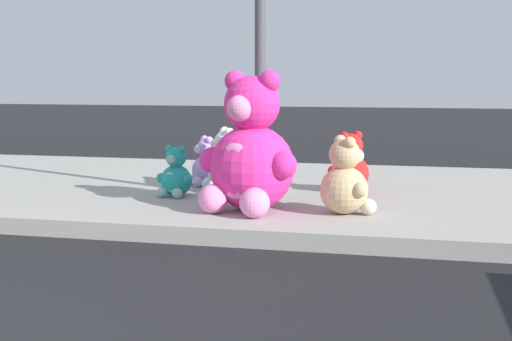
{
  "coord_description": "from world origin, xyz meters",
  "views": [
    {
      "loc": [
        2.5,
        -2.19,
        1.36
      ],
      "look_at": [
        1.14,
        3.6,
        0.55
      ],
      "focal_mm": 48.04,
      "sensor_mm": 36.0,
      "label": 1
    }
  ],
  "objects": [
    {
      "name": "sidewalk",
      "position": [
        0.0,
        5.2,
        0.07
      ],
      "size": [
        28.0,
        4.4,
        0.15
      ],
      "primitive_type": "cube",
      "color": "#9E9B93",
      "rests_on": "ground_plane"
    },
    {
      "name": "sign_pole",
      "position": [
        1.0,
        4.4,
        1.85
      ],
      "size": [
        0.56,
        0.11,
        3.2
      ],
      "color": "#4C4C51",
      "rests_on": "sidewalk"
    },
    {
      "name": "plush_pink_large",
      "position": [
        1.04,
        3.81,
        0.66
      ],
      "size": [
        0.95,
        0.9,
        1.27
      ],
      "color": "#F22D93",
      "rests_on": "sidewalk"
    },
    {
      "name": "plush_tan",
      "position": [
        1.91,
        3.85,
        0.43
      ],
      "size": [
        0.51,
        0.48,
        0.7
      ],
      "color": "tan",
      "rests_on": "sidewalk"
    },
    {
      "name": "plush_white",
      "position": [
        0.53,
        4.77,
        0.43
      ],
      "size": [
        0.5,
        0.48,
        0.69
      ],
      "color": "white",
      "rests_on": "sidewalk"
    },
    {
      "name": "plush_teal",
      "position": [
        0.12,
        4.37,
        0.36
      ],
      "size": [
        0.4,
        0.37,
        0.53
      ],
      "color": "teal",
      "rests_on": "sidewalk"
    },
    {
      "name": "plush_lavender",
      "position": [
        0.2,
        5.13,
        0.37
      ],
      "size": [
        0.4,
        0.39,
        0.56
      ],
      "color": "#B28CD8",
      "rests_on": "sidewalk"
    },
    {
      "name": "plush_red",
      "position": [
        1.82,
        5.09,
        0.41
      ],
      "size": [
        0.46,
        0.46,
        0.65
      ],
      "color": "red",
      "rests_on": "sidewalk"
    }
  ]
}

